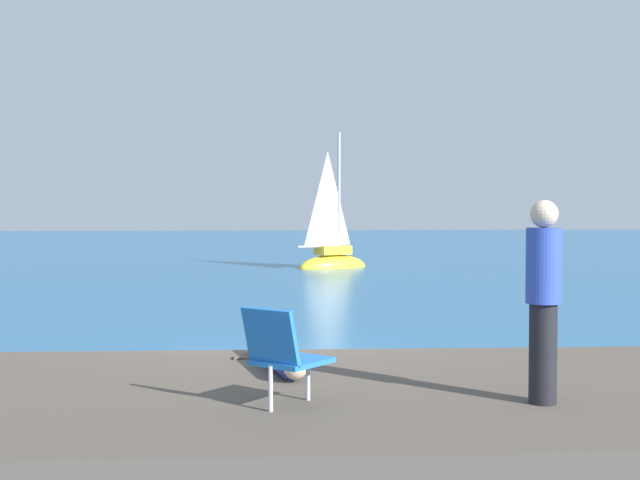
{
  "coord_description": "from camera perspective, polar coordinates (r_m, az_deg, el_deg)",
  "views": [
    {
      "loc": [
        -0.53,
        -10.63,
        2.08
      ],
      "look_at": [
        1.88,
        14.91,
        1.18
      ],
      "focal_mm": 45.46,
      "sensor_mm": 36.0,
      "label": 1
    }
  ],
  "objects": [
    {
      "name": "ground_plane",
      "position": [
        10.85,
        -2.54,
        -9.06
      ],
      "size": [
        160.0,
        160.0,
        0.0
      ],
      "primitive_type": "plane",
      "color": "#236093"
    },
    {
      "name": "shore_ledge",
      "position": [
        7.23,
        3.6,
        -12.46
      ],
      "size": [
        8.09,
        4.28,
        0.56
      ],
      "primitive_type": "cube",
      "rotation": [
        0.0,
        0.0,
        -0.04
      ],
      "color": "brown",
      "rests_on": "ground"
    },
    {
      "name": "boulder_seaward",
      "position": [
        9.48,
        -3.12,
        -10.69
      ],
      "size": [
        1.4,
        1.46,
        0.81
      ],
      "primitive_type": "cube",
      "rotation": [
        0.15,
        -0.03,
        1.97
      ],
      "color": "#4C443F",
      "rests_on": "ground"
    },
    {
      "name": "boulder_inland",
      "position": [
        9.28,
        -3.61,
        -10.97
      ],
      "size": [
        1.5,
        1.76,
        1.17
      ],
      "primitive_type": "cube",
      "rotation": [
        0.13,
        0.17,
        1.78
      ],
      "color": "brown",
      "rests_on": "ground"
    },
    {
      "name": "sailboat_near",
      "position": [
        29.94,
        0.89,
        -1.41
      ],
      "size": [
        3.02,
        2.25,
        5.52
      ],
      "rotation": [
        0.0,
        0.0,
        0.5
      ],
      "color": "yellow",
      "rests_on": "ground"
    },
    {
      "name": "person_sunbather",
      "position": [
        7.95,
        -3.09,
        -8.23
      ],
      "size": [
        0.54,
        1.74,
        0.25
      ],
      "rotation": [
        0.0,
        0.0,
        1.78
      ],
      "color": "#334CB2",
      "rests_on": "shore_ledge"
    },
    {
      "name": "person_standing",
      "position": [
        6.67,
        15.46,
        -3.77
      ],
      "size": [
        0.28,
        0.28,
        1.62
      ],
      "rotation": [
        0.0,
        0.0,
        0.41
      ],
      "color": "black",
      "rests_on": "shore_ledge"
    },
    {
      "name": "beach_chair",
      "position": [
        6.35,
        -2.66,
        -7.85
      ],
      "size": [
        0.76,
        0.76,
        0.8
      ],
      "rotation": [
        0.0,
        0.0,
        0.84
      ],
      "color": "blue",
      "rests_on": "shore_ledge"
    }
  ]
}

